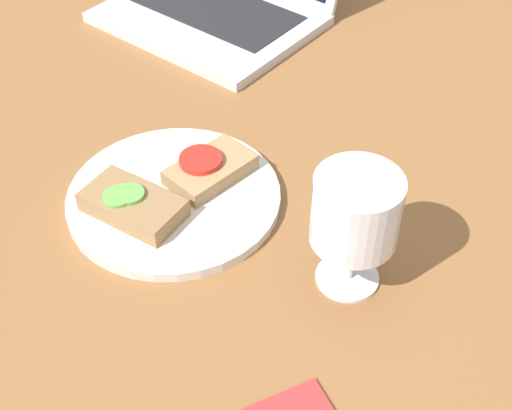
# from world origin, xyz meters

# --- Properties ---
(wooden_table) EXTENTS (1.40, 1.40, 0.03)m
(wooden_table) POSITION_xyz_m (0.00, 0.00, 0.01)
(wooden_table) COLOR brown
(wooden_table) RESTS_ON ground
(plate) EXTENTS (0.25, 0.25, 0.01)m
(plate) POSITION_xyz_m (-0.05, -0.07, 0.04)
(plate) COLOR silver
(plate) RESTS_ON wooden_table
(sandwich_with_cucumber) EXTENTS (0.12, 0.07, 0.03)m
(sandwich_with_cucumber) POSITION_xyz_m (-0.06, -0.12, 0.05)
(sandwich_with_cucumber) COLOR #937047
(sandwich_with_cucumber) RESTS_ON plate
(sandwich_with_tomato) EXTENTS (0.07, 0.11, 0.03)m
(sandwich_with_tomato) POSITION_xyz_m (-0.04, -0.02, 0.05)
(sandwich_with_tomato) COLOR #A88456
(sandwich_with_tomato) RESTS_ON plate
(wine_glass) EXTENTS (0.09, 0.09, 0.14)m
(wine_glass) POSITION_xyz_m (0.17, -0.04, 0.12)
(wine_glass) COLOR white
(wine_glass) RESTS_ON wooden_table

